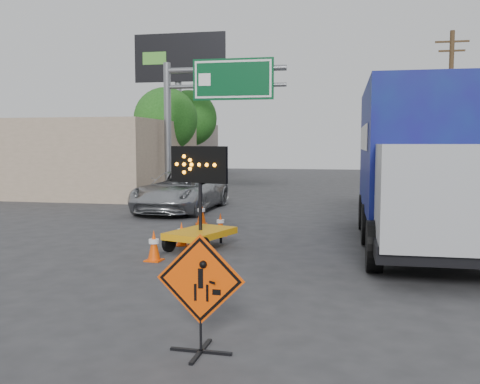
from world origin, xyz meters
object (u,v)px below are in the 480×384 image
(pickup_truck, at_px, (181,191))
(box_truck, at_px, (419,174))
(construction_sign, at_px, (200,291))
(arrow_board, at_px, (200,226))

(pickup_truck, xyz_separation_m, box_truck, (8.62, -6.11, 1.16))
(construction_sign, distance_m, pickup_truck, 15.17)
(arrow_board, relative_size, pickup_truck, 0.46)
(construction_sign, bearing_deg, box_truck, 67.42)
(construction_sign, relative_size, pickup_truck, 0.27)
(pickup_truck, bearing_deg, box_truck, -33.58)
(construction_sign, bearing_deg, pickup_truck, 110.61)
(pickup_truck, bearing_deg, construction_sign, -69.67)
(construction_sign, distance_m, box_truck, 9.16)
(arrow_board, height_order, pickup_truck, arrow_board)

